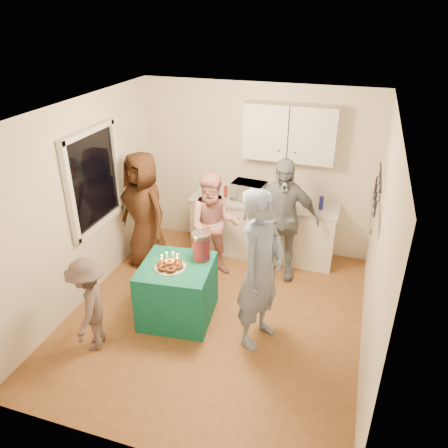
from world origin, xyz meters
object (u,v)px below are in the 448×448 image
(counter, at_px, (263,229))
(woman_back_left, at_px, (144,211))
(man_birthday, at_px, (260,270))
(woman_back_right, at_px, (281,220))
(party_table, at_px, (178,291))
(microwave, at_px, (249,191))
(punch_jar, at_px, (201,247))
(woman_back_center, at_px, (214,226))
(child_near_left, at_px, (89,305))

(counter, relative_size, woman_back_left, 1.24)
(man_birthday, bearing_deg, woman_back_right, 19.69)
(counter, relative_size, party_table, 2.59)
(microwave, bearing_deg, punch_jar, -89.23)
(woman_back_left, distance_m, woman_back_right, 1.99)
(microwave, height_order, woman_back_right, woman_back_right)
(woman_back_left, xyz_separation_m, woman_back_center, (1.07, 0.04, -0.10))
(punch_jar, bearing_deg, man_birthday, -21.94)
(woman_back_right, distance_m, child_near_left, 2.76)
(man_birthday, height_order, woman_back_left, man_birthday)
(counter, xyz_separation_m, child_near_left, (-1.37, -2.65, 0.15))
(counter, height_order, woman_back_left, woman_back_left)
(microwave, height_order, woman_back_left, woman_back_left)
(punch_jar, relative_size, woman_back_left, 0.19)
(man_birthday, relative_size, child_near_left, 1.65)
(man_birthday, xyz_separation_m, woman_back_right, (-0.05, 1.42, -0.06))
(woman_back_right, height_order, child_near_left, woman_back_right)
(man_birthday, distance_m, woman_back_left, 2.31)
(counter, distance_m, party_table, 1.96)
(counter, relative_size, child_near_left, 1.89)
(counter, bearing_deg, microwave, 180.00)
(counter, xyz_separation_m, woman_back_center, (-0.53, -0.77, 0.36))
(woman_back_center, xyz_separation_m, child_near_left, (-0.83, -1.88, -0.20))
(microwave, relative_size, woman_back_right, 0.28)
(party_table, xyz_separation_m, man_birthday, (1.06, -0.09, 0.58))
(man_birthday, xyz_separation_m, woman_back_left, (-2.01, 1.13, -0.07))
(party_table, height_order, woman_back_left, woman_back_left)
(counter, height_order, child_near_left, child_near_left)
(party_table, distance_m, woman_back_right, 1.75)
(woman_back_right, bearing_deg, woman_back_left, 177.60)
(woman_back_left, distance_m, woman_back_center, 1.07)
(woman_back_center, relative_size, child_near_left, 1.35)
(man_birthday, distance_m, child_near_left, 1.95)
(child_near_left, bearing_deg, counter, 134.49)
(man_birthday, height_order, woman_back_center, man_birthday)
(woman_back_center, bearing_deg, woman_back_left, 162.80)
(microwave, distance_m, child_near_left, 2.91)
(woman_back_left, relative_size, woman_back_right, 0.99)
(counter, bearing_deg, woman_back_right, -54.92)
(party_table, relative_size, woman_back_right, 0.47)
(counter, relative_size, microwave, 4.45)
(woman_back_left, bearing_deg, microwave, 53.87)
(child_near_left, bearing_deg, woman_back_center, 137.83)
(party_table, height_order, woman_back_center, woman_back_center)
(counter, height_order, punch_jar, punch_jar)
(party_table, height_order, man_birthday, man_birthday)
(man_birthday, bearing_deg, counter, 29.76)
(punch_jar, height_order, woman_back_left, woman_back_left)
(man_birthday, bearing_deg, woman_back_center, 56.73)
(man_birthday, height_order, child_near_left, man_birthday)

